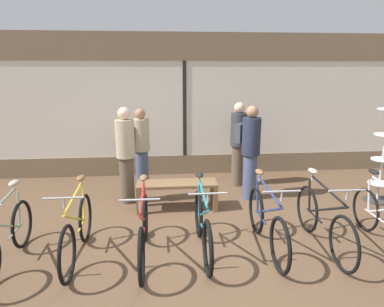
{
  "coord_description": "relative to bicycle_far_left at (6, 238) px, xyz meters",
  "views": [
    {
      "loc": [
        -0.54,
        -4.53,
        2.44
      ],
      "look_at": [
        0.0,
        1.39,
        0.95
      ],
      "focal_mm": 32.0,
      "sensor_mm": 36.0,
      "label": 1
    }
  ],
  "objects": [
    {
      "name": "customer_mid_floor",
      "position": [
        3.61,
        2.0,
        0.59
      ],
      "size": [
        0.54,
        0.55,
        1.78
      ],
      "color": "#424C6B",
      "rests_on": "ground_plane"
    },
    {
      "name": "display_bench",
      "position": [
        2.21,
        1.6,
        0.03
      ],
      "size": [
        1.4,
        0.44,
        0.5
      ],
      "color": "brown",
      "rests_on": "ground_plane"
    },
    {
      "name": "customer_near_rack",
      "position": [
        1.53,
        2.73,
        0.52
      ],
      "size": [
        0.55,
        0.43,
        1.66
      ],
      "color": "#424C6B",
      "rests_on": "ground_plane"
    },
    {
      "name": "accessory_rack",
      "position": [
        6.0,
        1.63,
        0.37
      ],
      "size": [
        0.48,
        0.48,
        1.83
      ],
      "color": "#333333",
      "rests_on": "ground_plane"
    },
    {
      "name": "bicycle_right",
      "position": [
        4.15,
        0.07,
        0.02
      ],
      "size": [
        0.46,
        1.78,
        1.04
      ],
      "color": "black",
      "rests_on": "ground_plane"
    },
    {
      "name": "ground_plane",
      "position": [
        2.5,
        0.45,
        -0.38
      ],
      "size": [
        24.0,
        24.0,
        0.0
      ],
      "primitive_type": "plane",
      "color": "brown"
    },
    {
      "name": "bicycle_far_left",
      "position": [
        0.0,
        0.0,
        0.0
      ],
      "size": [
        0.46,
        1.68,
        1.01
      ],
      "color": "black",
      "rests_on": "ground_plane"
    },
    {
      "name": "bicycle_center_right",
      "position": [
        3.37,
        0.1,
        0.01
      ],
      "size": [
        0.46,
        1.77,
        1.03
      ],
      "color": "black",
      "rests_on": "ground_plane"
    },
    {
      "name": "bicycle_center_left",
      "position": [
        1.7,
        0.02,
        0.0
      ],
      "size": [
        0.46,
        1.74,
        1.02
      ],
      "color": "black",
      "rests_on": "ground_plane"
    },
    {
      "name": "customer_by_window",
      "position": [
        3.56,
        2.78,
        0.56
      ],
      "size": [
        0.43,
        0.43,
        1.77
      ],
      "color": "brown",
      "rests_on": "ground_plane"
    },
    {
      "name": "bicycle_left",
      "position": [
        0.85,
        0.1,
        0.01
      ],
      "size": [
        0.46,
        1.69,
        1.03
      ],
      "color": "black",
      "rests_on": "ground_plane"
    },
    {
      "name": "customer_near_bench",
      "position": [
        1.31,
        2.01,
        0.56
      ],
      "size": [
        0.37,
        0.37,
        1.77
      ],
      "color": "brown",
      "rests_on": "ground_plane"
    },
    {
      "name": "shop_back_wall",
      "position": [
        2.5,
        3.69,
        1.26
      ],
      "size": [
        12.0,
        0.08,
        3.2
      ],
      "color": "#7A664C",
      "rests_on": "ground_plane"
    },
    {
      "name": "bicycle_center",
      "position": [
        2.49,
        0.09,
        0.01
      ],
      "size": [
        0.46,
        1.69,
        1.03
      ],
      "color": "black",
      "rests_on": "ground_plane"
    }
  ]
}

